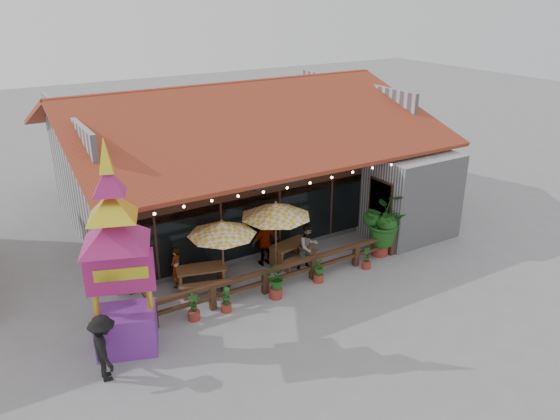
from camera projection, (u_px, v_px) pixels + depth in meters
ground at (316, 270)px, 20.69m from camera, size 100.00×100.00×0.00m
restaurant_building at (240, 168)px, 25.22m from camera, size 15.50×14.73×6.09m
patio_railing at (268, 273)px, 19.16m from camera, size 10.00×2.60×0.92m
umbrella_left at (222, 229)px, 18.72m from camera, size 3.17×3.17×2.58m
umbrella_right at (276, 210)px, 19.78m from camera, size 2.95×2.95×2.79m
picnic_table_left at (201, 274)px, 19.21m from camera, size 2.02×1.85×0.82m
picnic_table_right at (290, 249)px, 21.07m from camera, size 1.90×1.72×0.80m
thai_sign_tower at (115, 236)px, 14.79m from camera, size 3.26×3.26×6.90m
tropical_plant at (382, 222)px, 21.33m from camera, size 2.17×2.29×2.49m
diner_a at (176, 267)px, 19.24m from camera, size 0.66×0.63×1.52m
diner_b at (308, 247)px, 20.44m from camera, size 0.92×0.74×1.83m
diner_c at (265, 242)px, 20.75m from camera, size 1.11×0.49×1.87m
pedestrian at (104, 348)px, 14.57m from camera, size 0.79×1.30×1.95m
planter_a at (194, 309)px, 17.42m from camera, size 0.38×0.38×0.94m
planter_b at (226, 301)px, 17.87m from camera, size 0.35×0.37×0.86m
planter_c at (276, 282)px, 18.58m from camera, size 0.76×0.68×1.10m
planter_d at (319, 271)px, 19.67m from camera, size 0.49×0.49×0.92m
planter_e at (367, 260)px, 20.66m from camera, size 0.35×0.35×0.85m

